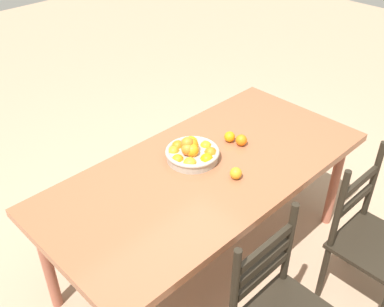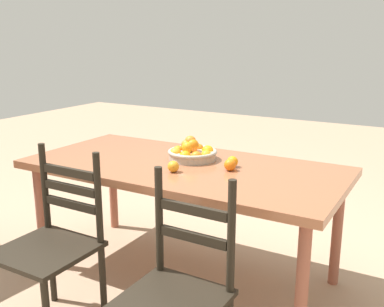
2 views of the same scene
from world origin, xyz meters
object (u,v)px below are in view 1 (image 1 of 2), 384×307
(fruit_bowl, at_px, (192,153))
(orange_loose_1, at_px, (230,137))
(chair_near_window, at_px, (370,241))
(orange_loose_2, at_px, (241,140))
(dining_table, at_px, (207,177))
(orange_loose_0, at_px, (236,173))

(fruit_bowl, xyz_separation_m, orange_loose_1, (-0.30, 0.03, -0.01))
(chair_near_window, xyz_separation_m, orange_loose_2, (0.15, -0.84, 0.35))
(orange_loose_2, bearing_deg, chair_near_window, 100.23)
(dining_table, xyz_separation_m, orange_loose_2, (-0.31, -0.01, 0.10))
(dining_table, xyz_separation_m, chair_near_window, (-0.47, 0.83, -0.25))
(chair_near_window, height_order, fruit_bowl, chair_near_window)
(dining_table, height_order, fruit_bowl, fruit_bowl)
(orange_loose_1, relative_size, orange_loose_2, 0.95)
(orange_loose_1, bearing_deg, orange_loose_0, 46.80)
(chair_near_window, height_order, orange_loose_1, chair_near_window)
(chair_near_window, xyz_separation_m, orange_loose_0, (0.42, -0.65, 0.35))
(fruit_bowl, relative_size, orange_loose_0, 4.68)
(dining_table, relative_size, chair_near_window, 2.08)
(chair_near_window, height_order, orange_loose_2, chair_near_window)
(dining_table, distance_m, orange_loose_1, 0.32)
(dining_table, relative_size, orange_loose_2, 27.83)
(orange_loose_2, bearing_deg, fruit_bowl, -18.16)
(fruit_bowl, distance_m, orange_loose_1, 0.30)
(orange_loose_0, bearing_deg, orange_loose_1, -133.20)
(dining_table, xyz_separation_m, orange_loose_1, (-0.29, -0.09, 0.10))
(dining_table, xyz_separation_m, fruit_bowl, (0.01, -0.12, 0.11))
(dining_table, bearing_deg, orange_loose_2, -177.31)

